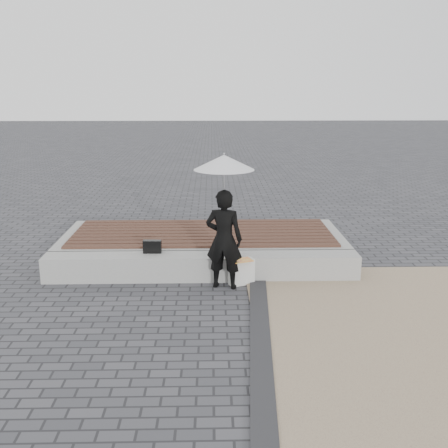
{
  "coord_description": "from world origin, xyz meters",
  "views": [
    {
      "loc": [
        0.17,
        -6.43,
        3.01
      ],
      "look_at": [
        0.35,
        1.21,
        1.0
      ],
      "focal_mm": 42.61,
      "sensor_mm": 36.0,
      "label": 1
    }
  ],
  "objects_px": {
    "seating_ledge": "(202,266)",
    "woman": "(224,239)",
    "parasol": "(224,162)",
    "canvas_tote": "(242,272)",
    "handbag": "(152,247)"
  },
  "relations": [
    {
      "from": "parasol",
      "to": "handbag",
      "type": "relative_size",
      "value": 3.87
    },
    {
      "from": "seating_ledge",
      "to": "parasol",
      "type": "relative_size",
      "value": 4.43
    },
    {
      "from": "parasol",
      "to": "canvas_tote",
      "type": "distance_m",
      "value": 1.75
    },
    {
      "from": "woman",
      "to": "seating_ledge",
      "type": "bearing_deg",
      "value": -35.68
    },
    {
      "from": "parasol",
      "to": "canvas_tote",
      "type": "height_order",
      "value": "parasol"
    },
    {
      "from": "woman",
      "to": "canvas_tote",
      "type": "bearing_deg",
      "value": -144.12
    },
    {
      "from": "seating_ledge",
      "to": "woman",
      "type": "distance_m",
      "value": 0.77
    },
    {
      "from": "seating_ledge",
      "to": "woman",
      "type": "relative_size",
      "value": 3.28
    },
    {
      "from": "handbag",
      "to": "parasol",
      "type": "bearing_deg",
      "value": -21.46
    },
    {
      "from": "seating_ledge",
      "to": "handbag",
      "type": "bearing_deg",
      "value": 172.49
    },
    {
      "from": "seating_ledge",
      "to": "handbag",
      "type": "height_order",
      "value": "handbag"
    },
    {
      "from": "parasol",
      "to": "canvas_tote",
      "type": "relative_size",
      "value": 2.8
    },
    {
      "from": "seating_ledge",
      "to": "canvas_tote",
      "type": "distance_m",
      "value": 0.68
    },
    {
      "from": "woman",
      "to": "handbag",
      "type": "height_order",
      "value": "woman"
    },
    {
      "from": "seating_ledge",
      "to": "parasol",
      "type": "bearing_deg",
      "value": -48.66
    }
  ]
}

